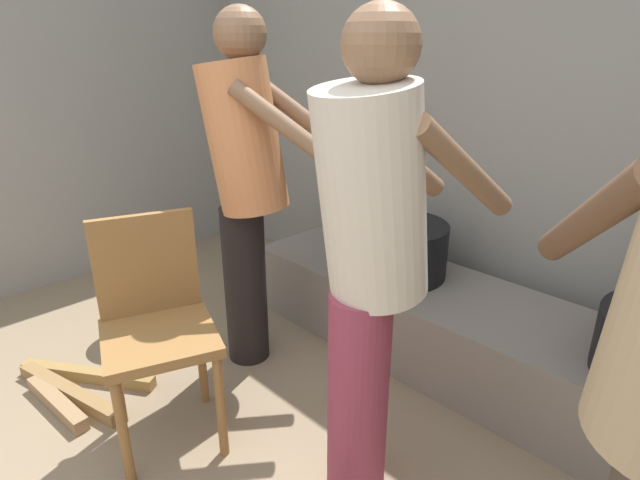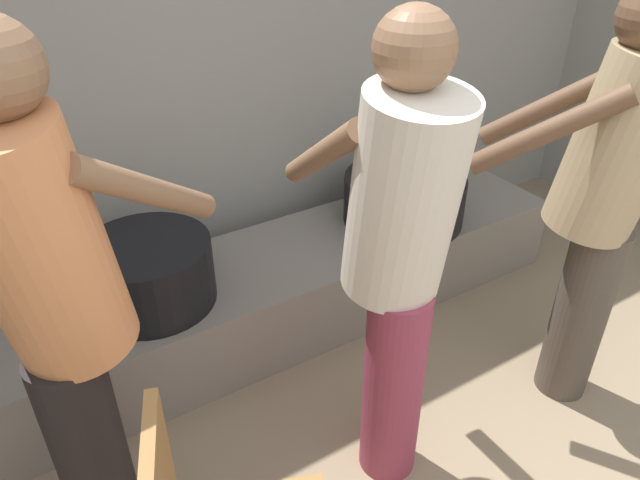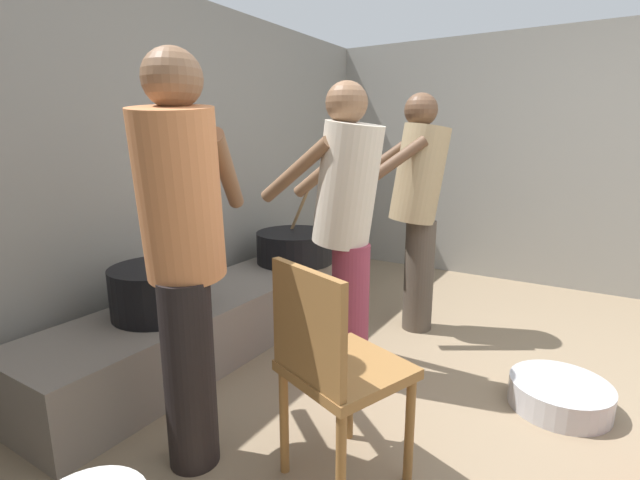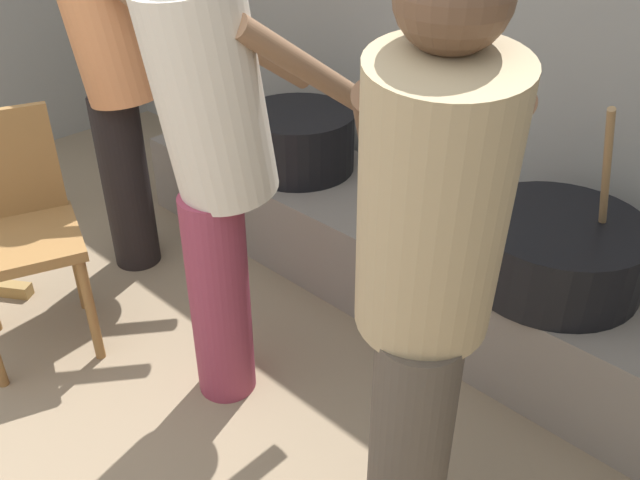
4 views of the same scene
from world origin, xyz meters
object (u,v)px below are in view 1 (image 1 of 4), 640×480
at_px(cooking_pot_secondary, 397,249).
at_px(cook_in_orange_shirt, 246,176).
at_px(cook_in_cream_shirt, 371,250).
at_px(bucket_white_plastic, 144,300).
at_px(chair_brown_wood, 156,321).

distance_m(cooking_pot_secondary, cook_in_orange_shirt, 0.84).
bearing_deg(cook_in_cream_shirt, bucket_white_plastic, -178.10).
height_order(cooking_pot_secondary, cook_in_orange_shirt, cook_in_orange_shirt).
relative_size(cook_in_orange_shirt, chair_brown_wood, 1.83).
bearing_deg(cook_in_orange_shirt, cooking_pot_secondary, 59.74).
bearing_deg(cooking_pot_secondary, cook_in_orange_shirt, -120.26).
bearing_deg(cook_in_cream_shirt, chair_brown_wood, -154.54).
height_order(cooking_pot_secondary, bucket_white_plastic, cooking_pot_secondary).
xyz_separation_m(cook_in_orange_shirt, chair_brown_wood, (0.16, -0.57, -0.43)).
xyz_separation_m(cook_in_cream_shirt, bucket_white_plastic, (-1.51, -0.05, -0.72)).
bearing_deg(chair_brown_wood, cook_in_orange_shirt, 105.58).
xyz_separation_m(cooking_pot_secondary, chair_brown_wood, (-0.21, -1.20, -0.01)).
distance_m(chair_brown_wood, bucket_white_plastic, 0.89).
distance_m(cook_in_orange_shirt, bucket_white_plastic, 1.00).
distance_m(cook_in_cream_shirt, chair_brown_wood, 0.91).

